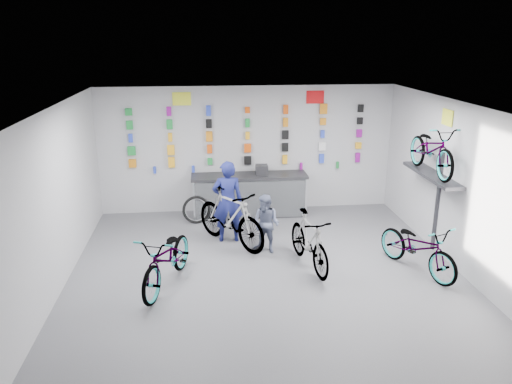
{
  "coord_description": "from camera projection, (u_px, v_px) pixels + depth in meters",
  "views": [
    {
      "loc": [
        -1.05,
        -7.6,
        4.12
      ],
      "look_at": [
        -0.07,
        1.4,
        1.26
      ],
      "focal_mm": 35.0,
      "sensor_mm": 36.0,
      "label": 1
    }
  ],
  "objects": [
    {
      "name": "wall_left",
      "position": [
        47.0,
        211.0,
        7.74
      ],
      "size": [
        0.0,
        8.0,
        8.0
      ],
      "primitive_type": "plane",
      "rotation": [
        1.57,
        0.0,
        1.57
      ],
      "color": "#BCBCBF",
      "rests_on": "floor"
    },
    {
      "name": "customer",
      "position": [
        266.0,
        224.0,
        9.74
      ],
      "size": [
        0.72,
        0.68,
        1.17
      ],
      "primitive_type": "imported",
      "rotation": [
        0.0,
        0.0,
        -0.59
      ],
      "color": "slate",
      "rests_on": "floor"
    },
    {
      "name": "wall_front",
      "position": [
        332.0,
        352.0,
        4.31
      ],
      "size": [
        7.0,
        0.0,
        7.0
      ],
      "primitive_type": "plane",
      "rotation": [
        -1.57,
        0.0,
        0.0
      ],
      "color": "#BCBCBF",
      "rests_on": "floor"
    },
    {
      "name": "bike_wall",
      "position": [
        432.0,
        149.0,
        9.41
      ],
      "size": [
        0.63,
        1.8,
        0.95
      ],
      "primitive_type": "imported",
      "color": "gray",
      "rests_on": "wall_bracket"
    },
    {
      "name": "bike_left",
      "position": [
        167.0,
        258.0,
        8.43
      ],
      "size": [
        1.26,
        2.04,
        1.01
      ],
      "primitive_type": "imported",
      "rotation": [
        0.0,
        0.0,
        -0.33
      ],
      "color": "gray",
      "rests_on": "floor"
    },
    {
      "name": "floor",
      "position": [
        269.0,
        286.0,
        8.56
      ],
      "size": [
        8.0,
        8.0,
        0.0
      ],
      "primitive_type": "plane",
      "color": "#4B4B50",
      "rests_on": "ground"
    },
    {
      "name": "sign_right",
      "position": [
        315.0,
        97.0,
        11.67
      ],
      "size": [
        0.42,
        0.02,
        0.3
      ],
      "primitive_type": "cube",
      "color": "red",
      "rests_on": "wall_back"
    },
    {
      "name": "wall_right",
      "position": [
        474.0,
        196.0,
        8.46
      ],
      "size": [
        0.0,
        8.0,
        8.0
      ],
      "primitive_type": "plane",
      "rotation": [
        1.57,
        0.0,
        -1.57
      ],
      "color": "#BCBCBF",
      "rests_on": "floor"
    },
    {
      "name": "bike_center",
      "position": [
        309.0,
        241.0,
        9.11
      ],
      "size": [
        0.8,
        1.79,
        1.04
      ],
      "primitive_type": "imported",
      "rotation": [
        0.0,
        0.0,
        0.19
      ],
      "color": "gray",
      "rests_on": "floor"
    },
    {
      "name": "clerk",
      "position": [
        228.0,
        202.0,
        10.2
      ],
      "size": [
        0.63,
        0.41,
        1.71
      ],
      "primitive_type": "imported",
      "rotation": [
        0.0,
        0.0,
        3.14
      ],
      "color": "navy",
      "rests_on": "floor"
    },
    {
      "name": "sign_left",
      "position": [
        182.0,
        99.0,
        11.35
      ],
      "size": [
        0.42,
        0.02,
        0.3
      ],
      "primitive_type": "cube",
      "color": "#F6FF36",
      "rests_on": "wall_back"
    },
    {
      "name": "counter",
      "position": [
        249.0,
        196.0,
        11.77
      ],
      "size": [
        2.7,
        0.66,
        1.0
      ],
      "color": "black",
      "rests_on": "floor"
    },
    {
      "name": "register",
      "position": [
        262.0,
        170.0,
        11.62
      ],
      "size": [
        0.29,
        0.31,
        0.22
      ],
      "primitive_type": "cube",
      "rotation": [
        0.0,
        0.0,
        -0.04
      ],
      "color": "black",
      "rests_on": "counter"
    },
    {
      "name": "spare_wheel",
      "position": [
        196.0,
        210.0,
        11.34
      ],
      "size": [
        0.66,
        0.29,
        0.64
      ],
      "rotation": [
        0.0,
        0.0,
        0.16
      ],
      "color": "black",
      "rests_on": "floor"
    },
    {
      "name": "wall_back",
      "position": [
        247.0,
        149.0,
        11.89
      ],
      "size": [
        7.0,
        0.0,
        7.0
      ],
      "primitive_type": "plane",
      "rotation": [
        1.57,
        0.0,
        0.0
      ],
      "color": "#BCBCBF",
      "rests_on": "floor"
    },
    {
      "name": "merch_wall",
      "position": [
        245.0,
        139.0,
        11.74
      ],
      "size": [
        5.56,
        0.08,
        1.57
      ],
      "color": "orange",
      "rests_on": "wall_back"
    },
    {
      "name": "wall_bracket",
      "position": [
        433.0,
        179.0,
        9.59
      ],
      "size": [
        0.39,
        1.9,
        2.0
      ],
      "color": "#333338",
      "rests_on": "wall_right"
    },
    {
      "name": "bike_right",
      "position": [
        418.0,
        247.0,
        8.96
      ],
      "size": [
        1.28,
        1.92,
        0.96
      ],
      "primitive_type": "imported",
      "rotation": [
        0.0,
        0.0,
        0.39
      ],
      "color": "gray",
      "rests_on": "floor"
    },
    {
      "name": "ceiling",
      "position": [
        271.0,
        111.0,
        7.65
      ],
      "size": [
        8.0,
        8.0,
        0.0
      ],
      "primitive_type": "plane",
      "rotation": [
        3.14,
        0.0,
        0.0
      ],
      "color": "white",
      "rests_on": "wall_back"
    },
    {
      "name": "bike_service",
      "position": [
        230.0,
        217.0,
        10.07
      ],
      "size": [
        1.65,
        1.94,
        1.2
      ],
      "primitive_type": "imported",
      "rotation": [
        0.0,
        0.0,
        0.64
      ],
      "color": "gray",
      "rests_on": "floor"
    },
    {
      "name": "sign_side",
      "position": [
        447.0,
        117.0,
        9.25
      ],
      "size": [
        0.02,
        0.4,
        0.3
      ],
      "primitive_type": "cube",
      "color": "#F6FF36",
      "rests_on": "wall_right"
    }
  ]
}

